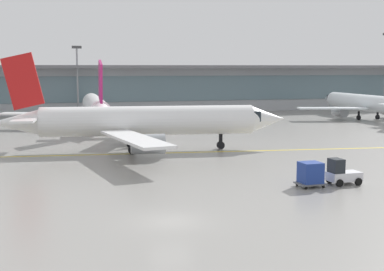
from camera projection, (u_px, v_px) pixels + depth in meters
name	position (u px, v px, depth m)	size (l,w,h in m)	color
ground_plane	(170.00, 221.00, 32.77)	(400.00, 400.00, 0.00)	gray
taxiway_centreline_stripe	(152.00, 153.00, 58.53)	(110.00, 0.36, 0.01)	yellow
terminal_concourse	(84.00, 89.00, 108.56)	(192.22, 11.00, 9.60)	#9EA3A8
gate_airplane_1	(96.00, 107.00, 84.12)	(28.68, 30.78, 10.21)	white
gate_airplane_2	(364.00, 103.00, 97.25)	(26.55, 28.50, 9.46)	white
taxiing_regional_jet	(145.00, 122.00, 59.98)	(32.64, 30.19, 10.81)	white
baggage_tug	(342.00, 173.00, 42.90)	(2.67, 1.74, 2.10)	silver
cargo_dolly_lead	(310.00, 174.00, 42.03)	(2.18, 1.71, 1.94)	#595B60
apron_light_mast_1	(77.00, 78.00, 102.07)	(1.80, 0.36, 13.19)	gray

